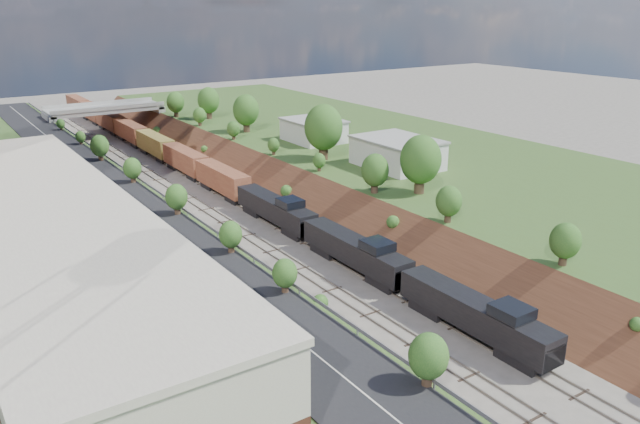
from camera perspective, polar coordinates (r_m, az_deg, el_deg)
platform_right at (r=106.68m, az=8.08°, el=4.43°), size 44.00×180.00×5.00m
embankment_left at (r=85.74m, az=-14.62°, el=-1.30°), size 10.00×180.00×10.00m
embankment_right at (r=94.60m, az=-2.02°, el=1.19°), size 10.00×180.00×10.00m
rail_left_track at (r=88.55m, az=-9.52°, el=-0.24°), size 1.58×180.00×0.18m
rail_right_track at (r=90.66m, az=-6.54°, el=0.35°), size 1.58×180.00×0.18m
road at (r=82.96m, az=-17.81°, el=1.41°), size 8.00×180.00×0.10m
guardrail at (r=83.76m, az=-15.13°, el=2.18°), size 0.10×171.00×0.70m
commercial_building at (r=58.92m, az=-23.58°, el=-2.69°), size 14.30×62.30×7.00m
overpass at (r=145.42m, az=-19.04°, el=8.37°), size 24.50×8.30×7.40m
white_building_near at (r=93.68m, az=7.08°, el=5.32°), size 9.00×12.00×4.00m
white_building_far at (r=110.62m, az=-0.59°, el=7.41°), size 8.00×10.00×3.60m
tree_right_large at (r=80.22m, az=9.19°, el=4.72°), size 5.25×5.25×7.61m
tree_left_crest at (r=49.13m, az=-0.08°, el=-7.09°), size 2.45×2.45×3.55m
freight_train at (r=116.99m, az=-13.51°, el=5.34°), size 2.79×157.89×4.55m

